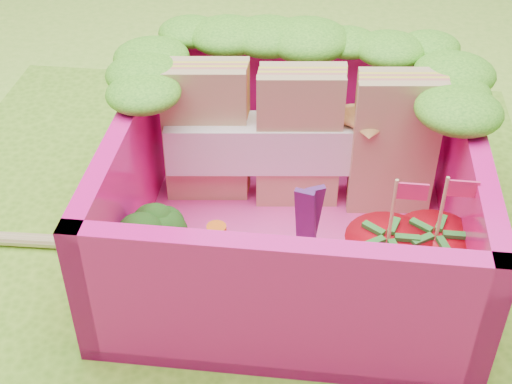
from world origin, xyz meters
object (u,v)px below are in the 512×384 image
Objects in this scene: sandwich_stack at (301,138)px; strawberry_right at (430,266)px; broccoli at (163,237)px; strawberry_left at (384,269)px; bento_box at (294,189)px.

sandwich_stack is 2.08× the size of strawberry_right.
strawberry_right is at bearing -0.76° from broccoli.
strawberry_right is (0.16, 0.04, -0.00)m from strawberry_left.
strawberry_right is at bearing -29.13° from bento_box.
broccoli is 0.64× the size of strawberry_right.
bento_box reaches higher than broccoli.
strawberry_left is at bearing -165.98° from strawberry_right.
bento_box is 3.92× the size of broccoli.
broccoli is at bearing -149.61° from bento_box.
sandwich_stack reaches higher than broccoli.
broccoli is at bearing 176.15° from strawberry_left.
sandwich_stack is at bearing 88.67° from bento_box.
sandwich_stack reaches higher than strawberry_right.
broccoli is 0.93m from strawberry_right.
broccoli is at bearing -131.11° from sandwich_stack.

